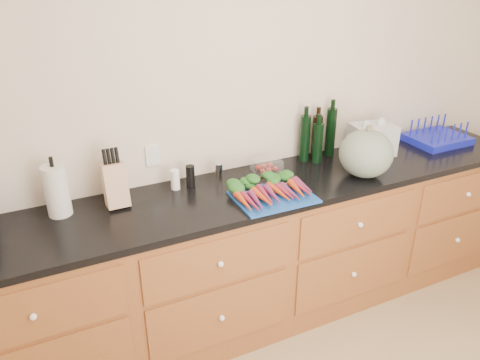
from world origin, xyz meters
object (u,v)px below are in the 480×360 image
paper_towel (57,191)px  knife_block (115,185)px  carrots (270,189)px  tomato_box (267,165)px  squash (366,154)px  dish_rack (437,137)px  cutting_board (273,197)px

paper_towel → knife_block: (0.29, -0.02, -0.02)m
carrots → tomato_box: size_ratio=2.57×
carrots → tomato_box: tomato_box is taller
squash → carrots: bearing=177.8°
tomato_box → dish_rack: dish_rack is taller
carrots → squash: squash is taller
carrots → paper_towel: size_ratio=1.55×
paper_towel → dish_rack: size_ratio=0.67×
carrots → squash: (0.64, -0.02, 0.11)m
cutting_board → dish_rack: (1.48, 0.24, 0.03)m
paper_towel → carrots: bearing=-14.4°
tomato_box → knife_block: bearing=-178.2°
carrots → knife_block: 0.84m
squash → paper_towel: size_ratio=1.19×
paper_towel → dish_rack: bearing=-1.8°
squash → tomato_box: (-0.50, 0.31, -0.11)m
paper_towel → knife_block: size_ratio=1.15×
knife_block → carrots: bearing=-18.0°
knife_block → cutting_board: bearing=-20.6°
cutting_board → knife_block: knife_block is taller
cutting_board → paper_towel: (-1.09, 0.32, 0.13)m
cutting_board → tomato_box: tomato_box is taller
cutting_board → paper_towel: paper_towel is taller
carrots → cutting_board: bearing=-90.0°
paper_towel → dish_rack: (2.57, -0.08, -0.10)m
knife_block → dish_rack: size_ratio=0.58×
cutting_board → tomato_box: size_ratio=2.65×
cutting_board → carrots: size_ratio=1.03×
carrots → dish_rack: size_ratio=1.05×
paper_towel → tomato_box: (1.22, 0.01, -0.10)m
squash → tomato_box: 0.60m
carrots → squash: bearing=-2.2°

